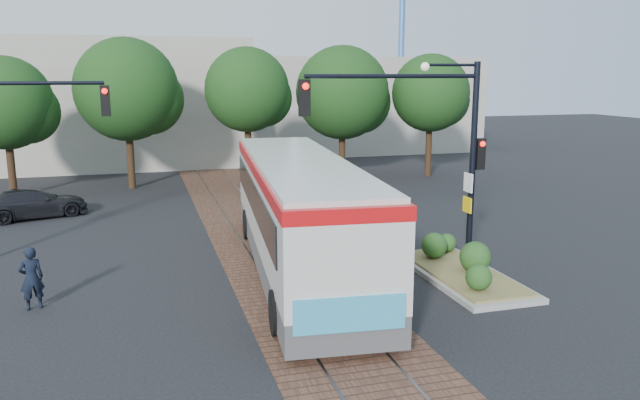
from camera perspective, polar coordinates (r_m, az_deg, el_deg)
The scene contains 10 objects.
ground at distance 18.09m, azimuth -2.32°, elevation -7.50°, with size 120.00×120.00×0.00m, color black.
trackbed at distance 21.82m, azimuth -4.89°, elevation -4.16°, with size 3.60×40.00×0.02m.
tree_row at distance 33.46m, azimuth -7.31°, elevation 9.67°, with size 26.40×5.60×7.67m.
warehouses at distance 45.53m, azimuth -11.98°, elevation 8.69°, with size 40.00×13.00×8.00m.
crane at distance 55.45m, azimuth 7.52°, elevation 16.63°, with size 8.00×0.50×18.00m.
city_bus at distance 18.64m, azimuth -1.89°, elevation -0.82°, with size 3.92×12.99×3.42m.
traffic_island at distance 18.91m, azimuth 12.75°, elevation -5.88°, with size 2.20×5.20×1.13m.
signal_pole_main at distance 17.78m, azimuth 10.45°, elevation 5.73°, with size 5.49×0.46×6.00m.
officer at distance 17.45m, azimuth -24.89°, elevation -6.50°, with size 0.60×0.39×1.64m, color black.
parked_car at distance 28.34m, azimuth -24.81°, elevation -0.26°, with size 1.74×4.28×1.24m, color black.
Camera 1 is at (-4.12, -16.60, 5.91)m, focal length 35.00 mm.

